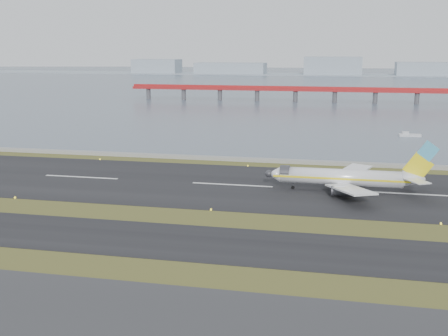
# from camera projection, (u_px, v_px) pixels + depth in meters

# --- Properties ---
(ground) EXTENTS (1000.00, 1000.00, 0.00)m
(ground) POSITION_uv_depth(u_px,v_px,m) (202.00, 221.00, 108.75)
(ground) COLOR #3F4C1B
(ground) RESTS_ON ground
(taxiway_strip) EXTENTS (1000.00, 18.00, 0.10)m
(taxiway_strip) POSITION_uv_depth(u_px,v_px,m) (185.00, 242.00, 97.27)
(taxiway_strip) COLOR black
(taxiway_strip) RESTS_ON ground
(runway_strip) EXTENTS (1000.00, 45.00, 0.10)m
(runway_strip) POSITION_uv_depth(u_px,v_px,m) (232.00, 185.00, 137.41)
(runway_strip) COLOR black
(runway_strip) RESTS_ON ground
(seawall) EXTENTS (1000.00, 2.50, 1.00)m
(seawall) POSITION_uv_depth(u_px,v_px,m) (252.00, 160.00, 166.00)
(seawall) COLOR gray
(seawall) RESTS_ON ground
(bay_water) EXTENTS (1400.00, 800.00, 1.30)m
(bay_water) POSITION_uv_depth(u_px,v_px,m) (318.00, 82.00, 548.46)
(bay_water) COLOR #4B596C
(bay_water) RESTS_ON ground
(red_pier) EXTENTS (260.00, 5.00, 10.20)m
(red_pier) POSITION_uv_depth(u_px,v_px,m) (335.00, 91.00, 342.09)
(red_pier) COLOR #A31C1D
(red_pier) RESTS_ON ground
(far_shoreline) EXTENTS (1400.00, 80.00, 60.50)m
(far_shoreline) POSITION_uv_depth(u_px,v_px,m) (336.00, 70.00, 697.33)
(far_shoreline) COLOR #92A0AD
(far_shoreline) RESTS_ON ground
(airliner) EXTENTS (38.52, 32.89, 12.80)m
(airliner) POSITION_uv_depth(u_px,v_px,m) (347.00, 178.00, 130.20)
(airliner) COLOR white
(airliner) RESTS_ON ground
(workboat_near) EXTENTS (8.18, 3.08, 1.95)m
(workboat_near) POSITION_uv_depth(u_px,v_px,m) (409.00, 135.00, 212.48)
(workboat_near) COLOR silver
(workboat_near) RESTS_ON ground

